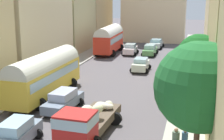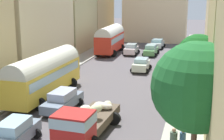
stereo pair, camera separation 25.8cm
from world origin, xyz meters
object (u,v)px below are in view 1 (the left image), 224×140
at_px(car_4, 63,100).
at_px(car_5, 130,49).
at_px(car_2, 156,44).
at_px(car_0, 141,65).
at_px(pedestrian_3, 184,64).
at_px(parked_bus_0, 45,73).
at_px(car_1, 150,50).
at_px(cargo_truck_0, 86,122).
at_px(car_3, 16,134).
at_px(parked_bus_1, 109,38).
at_px(pedestrian_2, 191,61).

height_order(car_4, car_5, car_5).
height_order(car_2, car_4, car_4).
xyz_separation_m(car_0, pedestrian_3, (4.73, 0.94, 0.17)).
relative_size(parked_bus_0, car_1, 2.34).
bearing_deg(cargo_truck_0, car_3, -153.03).
xyz_separation_m(car_2, car_3, (-3.67, -37.00, 0.04)).
xyz_separation_m(parked_bus_1, car_1, (6.07, -0.08, -1.46)).
xyz_separation_m(car_2, pedestrian_2, (5.75, -13.97, 0.27)).
relative_size(car_1, car_3, 1.04).
xyz_separation_m(car_1, car_2, (0.09, 6.45, -0.02)).
bearing_deg(car_5, parked_bus_1, 174.57).
xyz_separation_m(car_3, pedestrian_3, (8.64, 21.47, 0.15)).
relative_size(car_2, car_3, 0.99).
bearing_deg(pedestrian_2, car_1, 127.86).
height_order(car_3, car_5, car_3).
bearing_deg(parked_bus_1, car_2, 46.00).
bearing_deg(car_4, car_2, 83.72).
bearing_deg(car_2, car_0, -89.13).
relative_size(car_0, car_3, 0.89).
xyz_separation_m(car_5, pedestrian_3, (7.87, -8.84, 0.14)).
bearing_deg(car_2, cargo_truck_0, -90.03).
distance_m(car_1, car_3, 30.75).
bearing_deg(car_4, cargo_truck_0, -53.49).
distance_m(car_3, car_5, 30.32).
relative_size(car_0, car_4, 0.81).
height_order(parked_bus_1, pedestrian_3, parked_bus_1).
height_order(parked_bus_0, pedestrian_3, parked_bus_0).
bearing_deg(car_5, pedestrian_3, -48.32).
relative_size(car_0, car_2, 0.89).
relative_size(car_4, pedestrian_2, 2.54).
bearing_deg(car_4, car_1, 82.26).
height_order(car_5, pedestrian_3, pedestrian_3).
xyz_separation_m(car_3, pedestrian_2, (9.42, 23.03, 0.23)).
bearing_deg(car_3, car_2, 84.34).
bearing_deg(cargo_truck_0, pedestrian_3, 75.72).
bearing_deg(pedestrian_2, car_5, 139.92).
bearing_deg(cargo_truck_0, pedestrian_2, 74.76).
distance_m(car_1, car_4, 24.38).
xyz_separation_m(car_2, pedestrian_3, (4.97, -15.53, 0.19)).
height_order(parked_bus_0, car_0, parked_bus_0).
relative_size(cargo_truck_0, pedestrian_2, 3.83).
distance_m(parked_bus_0, car_1, 22.48).
distance_m(car_1, pedestrian_3, 10.39).
relative_size(cargo_truck_0, car_4, 1.51).
bearing_deg(car_1, cargo_truck_0, -89.86).
height_order(cargo_truck_0, pedestrian_2, cargo_truck_0).
relative_size(parked_bus_1, pedestrian_3, 5.18).
bearing_deg(car_2, car_3, -95.66).
height_order(parked_bus_0, car_5, parked_bus_0).
xyz_separation_m(car_1, car_5, (-2.81, -0.23, 0.02)).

